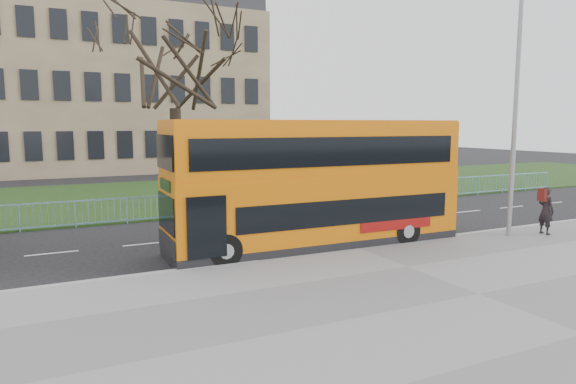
% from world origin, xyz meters
% --- Properties ---
extents(ground, '(120.00, 120.00, 0.00)m').
position_xyz_m(ground, '(0.00, 0.00, 0.00)').
color(ground, black).
rests_on(ground, ground).
extents(pavement, '(80.00, 10.50, 0.12)m').
position_xyz_m(pavement, '(0.00, -6.75, 0.06)').
color(pavement, slate).
rests_on(pavement, ground).
extents(kerb, '(80.00, 0.20, 0.14)m').
position_xyz_m(kerb, '(0.00, -1.55, 0.07)').
color(kerb, '#9A9A9D').
rests_on(kerb, ground).
extents(grass_verge, '(80.00, 15.40, 0.08)m').
position_xyz_m(grass_verge, '(0.00, 14.30, 0.04)').
color(grass_verge, '#1D3312').
rests_on(grass_verge, ground).
extents(guard_railing, '(40.00, 0.12, 1.10)m').
position_xyz_m(guard_railing, '(0.00, 6.60, 0.55)').
color(guard_railing, '#6EA5C5').
rests_on(guard_railing, ground).
extents(bare_tree, '(8.04, 8.04, 11.49)m').
position_xyz_m(bare_tree, '(-3.00, 10.00, 5.82)').
color(bare_tree, black).
rests_on(bare_tree, grass_verge).
extents(civic_building, '(30.00, 15.00, 14.00)m').
position_xyz_m(civic_building, '(-5.00, 35.00, 7.00)').
color(civic_building, '#79664D').
rests_on(civic_building, ground).
extents(yellow_bus, '(10.08, 2.60, 4.20)m').
position_xyz_m(yellow_bus, '(-0.91, -0.51, 2.25)').
color(yellow_bus, '#D76909').
rests_on(yellow_bus, ground).
extents(pedestrian, '(0.48, 0.68, 1.75)m').
position_xyz_m(pedestrian, '(7.34, -2.91, 1.00)').
color(pedestrian, black).
rests_on(pedestrian, pavement).
extents(street_lamp, '(1.82, 0.32, 8.58)m').
position_xyz_m(street_lamp, '(5.89, -2.44, 4.82)').
color(street_lamp, gray).
rests_on(street_lamp, pavement).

